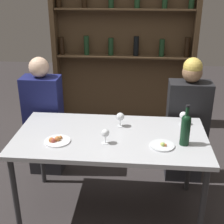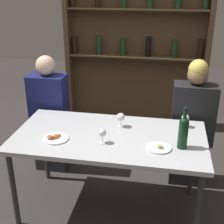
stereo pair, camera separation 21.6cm
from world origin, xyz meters
TOP-DOWN VIEW (x-y plane):
  - ground_plane at (0.00, 0.00)m, footprint 10.00×10.00m
  - dining_table at (0.00, 0.00)m, footprint 1.53×0.79m
  - wine_rack_wall at (0.00, 1.84)m, footprint 1.84×0.21m
  - wine_bottle at (0.56, -0.10)m, footprint 0.07×0.07m
  - wine_glass_0 at (0.06, 0.17)m, footprint 0.07×0.07m
  - wine_glass_1 at (0.59, 0.26)m, footprint 0.06×0.06m
  - wine_glass_2 at (-0.03, -0.13)m, footprint 0.06×0.06m
  - food_plate_0 at (0.40, -0.14)m, footprint 0.19×0.19m
  - food_plate_1 at (-0.40, -0.15)m, footprint 0.20×0.20m
  - seated_person_left at (-0.72, 0.56)m, footprint 0.36×0.22m
  - seated_person_right at (0.68, 0.56)m, footprint 0.39×0.22m

SIDE VIEW (x-z plane):
  - ground_plane at x=0.00m, z-range 0.00..0.00m
  - seated_person_left at x=-0.72m, z-range -0.03..1.18m
  - seated_person_right at x=0.68m, z-range -0.03..1.21m
  - dining_table at x=0.00m, z-range 0.31..1.04m
  - food_plate_0 at x=0.40m, z-range 0.72..0.76m
  - food_plate_1 at x=-0.40m, z-range 0.72..0.77m
  - wine_glass_1 at x=0.59m, z-range 0.75..0.87m
  - wine_glass_2 at x=-0.03m, z-range 0.76..0.87m
  - wine_glass_0 at x=0.06m, z-range 0.76..0.88m
  - wine_bottle at x=0.56m, z-range 0.71..1.03m
  - wine_rack_wall at x=0.00m, z-range 0.04..2.42m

